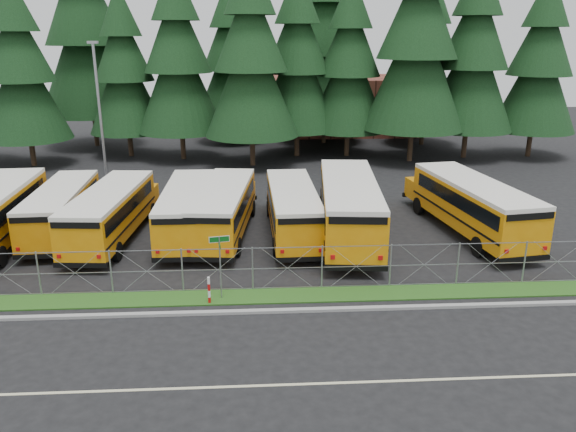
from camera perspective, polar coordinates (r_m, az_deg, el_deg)
The scene contains 29 objects.
ground at distance 25.59m, azimuth -1.31°, elevation -6.50°, with size 120.00×120.00×0.00m, color black.
curb at distance 22.78m, azimuth -1.03°, elevation -9.61°, with size 50.00×0.25×0.12m, color gray.
grass_verge at distance 24.04m, azimuth -1.16°, elevation -8.12°, with size 50.00×1.40×0.06m, color #1F4915.
road_lane_line at distance 18.62m, azimuth -0.37°, elevation -16.77°, with size 50.00×0.12×0.01m, color beige.
chainlink_fence at distance 24.27m, azimuth -1.24°, elevation -5.34°, with size 44.00×0.10×2.00m, color #909298, non-canonical shape.
brick_building at distance 64.08m, azimuth 2.80°, elevation 11.22°, with size 22.00×10.00×6.00m, color brown.
bus_1 at distance 33.33m, azimuth -21.87°, elevation 0.53°, with size 2.40×10.18×2.67m, color orange, non-canonical shape.
bus_2 at distance 31.53m, azimuth -17.38°, elevation 0.20°, with size 2.53×10.73×2.81m, color orange, non-canonical shape.
bus_3 at distance 31.14m, azimuth -10.12°, elevation 0.47°, with size 2.47×10.48×2.75m, color orange, non-canonical shape.
bus_4 at distance 30.90m, azimuth -6.47°, elevation 0.55°, with size 2.51×10.64×2.79m, color orange, non-canonical shape.
bus_5 at distance 30.69m, azimuth 0.43°, elevation 0.51°, with size 2.48×10.52×2.76m, color orange, non-canonical shape.
bus_6 at distance 30.48m, azimuth 6.17°, elevation 0.77°, with size 2.93×12.42×3.26m, color orange, non-canonical shape.
bus_east at distance 32.53m, azimuth 17.92°, elevation 0.90°, with size 2.74×11.61×3.04m, color orange, non-canonical shape.
street_sign at distance 23.19m, azimuth -6.94°, elevation -3.86°, with size 0.83×0.55×2.81m.
striped_bollard at distance 23.42m, azimuth -8.02°, elevation -7.51°, with size 0.11×0.11×1.20m, color #B20C0C.
light_standard at distance 42.34m, azimuth -18.58°, elevation 10.19°, with size 0.70×0.35×10.14m.
conifer_1 at distance 51.15m, azimuth -25.48°, elevation 13.04°, with size 6.92×6.92×15.29m, color black, non-canonical shape.
conifer_2 at distance 52.37m, azimuth -16.31°, elevation 13.82°, with size 6.67×6.67×14.75m, color black, non-canonical shape.
conifer_3 at distance 50.02m, azimuth -11.10°, elevation 15.04°, with size 7.47×7.47×16.52m, color black, non-canonical shape.
conifer_4 at distance 46.68m, azimuth -3.80°, elevation 15.45°, with size 7.71×7.71×17.04m, color black, non-canonical shape.
conifer_5 at distance 50.45m, azimuth 0.94°, elevation 15.18°, with size 7.31×7.31×16.17m, color black, non-canonical shape.
conifer_6 at distance 50.76m, azimuth 6.24°, elevation 14.80°, with size 7.07×7.07×15.64m, color black, non-canonical shape.
conifer_7 at distance 49.40m, azimuth 12.98°, elevation 16.37°, with size 8.62×8.62×19.07m, color black, non-canonical shape.
conifer_8 at distance 52.14m, azimuth 18.27°, elevation 14.91°, with size 7.72×7.72×17.07m, color black, non-canonical shape.
conifer_9 at distance 54.76m, azimuth 24.19°, elevation 13.70°, with size 7.15×7.15×15.81m, color black, non-canonical shape.
conifer_10 at distance 58.36m, azimuth -19.88°, elevation 17.00°, with size 9.55×9.55×21.13m, color black, non-canonical shape.
conifer_11 at distance 57.51m, azimuth -5.90°, elevation 15.27°, with size 7.15×7.15×15.81m, color black, non-canonical shape.
conifer_12 at distance 56.86m, azimuth 3.82°, elevation 16.88°, with size 8.57×8.57×18.96m, color black, non-canonical shape.
conifer_13 at distance 57.51m, azimuth 13.97°, elevation 15.09°, with size 7.36×7.36×16.28m, color black, non-canonical shape.
Camera 1 is at (-0.78, -23.26, 10.65)m, focal length 35.00 mm.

